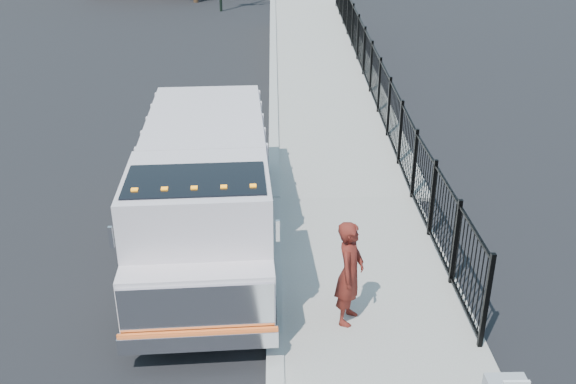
{
  "coord_description": "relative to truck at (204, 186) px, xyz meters",
  "views": [
    {
      "loc": [
        0.03,
        -10.86,
        7.27
      ],
      "look_at": [
        0.31,
        2.0,
        1.23
      ],
      "focal_mm": 40.0,
      "sensor_mm": 36.0,
      "label": 1
    }
  ],
  "objects": [
    {
      "name": "curb",
      "position": [
        1.48,
        -3.57,
        -1.51
      ],
      "size": [
        0.3,
        12.0,
        0.16
      ],
      "primitive_type": "cube",
      "color": "#ADAAA3",
      "rests_on": "ground"
    },
    {
      "name": "ground",
      "position": [
        1.48,
        -1.57,
        -1.59
      ],
      "size": [
        120.0,
        120.0,
        0.0
      ],
      "primitive_type": "plane",
      "color": "black",
      "rests_on": "ground"
    },
    {
      "name": "iron_fence",
      "position": [
        5.03,
        10.43,
        -0.69
      ],
      "size": [
        0.1,
        28.0,
        1.8
      ],
      "primitive_type": "cube",
      "color": "black",
      "rests_on": "ground"
    },
    {
      "name": "truck",
      "position": [
        0.0,
        0.0,
        0.0
      ],
      "size": [
        3.14,
        8.4,
        2.83
      ],
      "rotation": [
        0.0,
        0.0,
        0.06
      ],
      "color": "black",
      "rests_on": "ground"
    },
    {
      "name": "sidewalk",
      "position": [
        3.4,
        -3.57,
        -1.53
      ],
      "size": [
        3.55,
        12.0,
        0.12
      ],
      "primitive_type": "cube",
      "color": "#9E998E",
      "rests_on": "ground"
    },
    {
      "name": "ramp",
      "position": [
        3.6,
        14.43,
        -1.59
      ],
      "size": [
        3.95,
        24.06,
        3.19
      ],
      "primitive_type": "cube",
      "rotation": [
        0.06,
        0.0,
        0.0
      ],
      "color": "#9E998E",
      "rests_on": "ground"
    },
    {
      "name": "worker",
      "position": [
        2.82,
        -2.75,
        -0.47
      ],
      "size": [
        0.72,
        0.86,
        2.01
      ],
      "primitive_type": "imported",
      "rotation": [
        0.0,
        0.0,
        1.19
      ],
      "color": "maroon",
      "rests_on": "sidewalk"
    }
  ]
}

